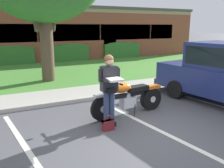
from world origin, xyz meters
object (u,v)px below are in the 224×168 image
object	(u,v)px
hedge_center_left	(70,52)
hedge_left	(8,55)
handbag	(108,124)
brick_building	(26,32)
hedge_center_right	(120,49)
rider_person	(109,85)
motorcycle	(131,97)

from	to	relation	value
hedge_center_left	hedge_left	bearing A→B (deg)	180.00
handbag	brick_building	size ratio (longest dim) A/B	0.01
hedge_center_right	brick_building	bearing A→B (deg)	137.50
rider_person	hedge_center_left	bearing A→B (deg)	77.75
hedge_center_left	brick_building	size ratio (longest dim) A/B	0.10
motorcycle	hedge_center_right	world-z (taller)	hedge_center_right
rider_person	brick_building	world-z (taller)	brick_building
brick_building	motorcycle	bearing A→B (deg)	-88.07
motorcycle	rider_person	distance (m)	1.11
handbag	hedge_center_left	size ratio (longest dim) A/B	0.15
hedge_center_left	hedge_center_right	distance (m)	3.88
hedge_left	brick_building	xyz separation A→B (m)	(1.79, 5.47, 1.21)
handbag	hedge_center_right	size ratio (longest dim) A/B	0.13
hedge_left	hedge_center_left	distance (m)	3.88
hedge_left	hedge_center_right	size ratio (longest dim) A/B	1.03
hedge_center_left	hedge_center_right	xyz separation A→B (m)	(3.88, 0.00, -0.00)
hedge_center_left	brick_building	distance (m)	5.97
motorcycle	handbag	world-z (taller)	motorcycle
motorcycle	hedge_center_right	size ratio (longest dim) A/B	0.78
hedge_left	hedge_center_right	bearing A→B (deg)	0.00
brick_building	hedge_center_right	bearing A→B (deg)	-42.50
rider_person	hedge_left	size ratio (longest dim) A/B	0.58
rider_person	hedge_center_left	xyz separation A→B (m)	(2.41, 11.08, -0.36)
hedge_center_left	rider_person	bearing A→B (deg)	-102.25
motorcycle	hedge_left	world-z (taller)	hedge_left
motorcycle	hedge_center_left	xyz separation A→B (m)	(1.54, 10.63, 0.17)
rider_person	hedge_left	xyz separation A→B (m)	(-1.47, 11.08, -0.36)
motorcycle	hedge_center_right	bearing A→B (deg)	62.97
hedge_center_left	handbag	bearing A→B (deg)	-102.74
handbag	hedge_center_left	bearing A→B (deg)	77.26
motorcycle	handbag	bearing A→B (deg)	-146.23
motorcycle	hedge_center_left	distance (m)	10.74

